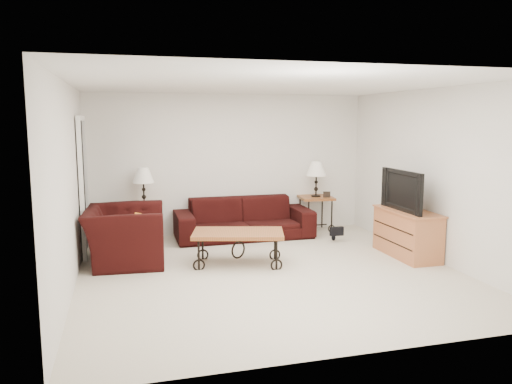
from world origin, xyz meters
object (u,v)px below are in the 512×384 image
at_px(side_table_left, 145,223).
at_px(tv_stand, 407,233).
at_px(armchair, 125,235).
at_px(backpack, 334,227).
at_px(coffee_table, 238,248).
at_px(side_table_right, 316,214).
at_px(lamp_left, 144,186).
at_px(television, 408,190).
at_px(lamp_right, 316,179).
at_px(sofa, 244,218).

xyz_separation_m(side_table_left, tv_stand, (3.77, -1.98, 0.04)).
bearing_deg(armchair, backpack, -78.91).
height_order(coffee_table, armchair, armchair).
bearing_deg(tv_stand, side_table_left, 152.37).
xyz_separation_m(side_table_right, armchair, (-3.43, -1.22, 0.08)).
distance_m(side_table_right, lamp_left, 3.16).
xyz_separation_m(side_table_right, television, (0.66, -1.98, 0.69)).
bearing_deg(lamp_left, tv_stand, -27.63).
height_order(side_table_left, lamp_right, lamp_right).
distance_m(side_table_left, side_table_right, 3.10).
bearing_deg(side_table_right, sofa, -172.75).
relative_size(lamp_left, lamp_right, 0.97).
height_order(tv_stand, television, television).
bearing_deg(lamp_left, sofa, -6.11).
bearing_deg(side_table_left, lamp_right, 0.00).
relative_size(tv_stand, backpack, 2.54).
bearing_deg(coffee_table, side_table_right, 42.64).
height_order(coffee_table, tv_stand, tv_stand).
relative_size(side_table_right, armchair, 0.52).
bearing_deg(sofa, lamp_right, 7.25).
relative_size(lamp_right, coffee_table, 0.51).
bearing_deg(sofa, tv_stand, -40.64).
bearing_deg(lamp_right, backpack, -89.04).
distance_m(side_table_right, tv_stand, 2.09).
bearing_deg(lamp_left, side_table_left, 0.00).
relative_size(television, backpack, 2.27).
bearing_deg(side_table_left, backpack, -14.27).
bearing_deg(side_table_right, television, -71.60).
height_order(side_table_right, tv_stand, tv_stand).
relative_size(coffee_table, tv_stand, 1.08).
bearing_deg(television, sofa, -130.91).
bearing_deg(side_table_right, side_table_left, 180.00).
bearing_deg(coffee_table, side_table_left, 125.14).
height_order(lamp_left, television, television).
relative_size(side_table_right, lamp_left, 1.03).
bearing_deg(backpack, lamp_left, 141.11).
bearing_deg(side_table_left, sofa, -6.11).
bearing_deg(sofa, side_table_left, 173.89).
height_order(side_table_left, side_table_right, side_table_right).
height_order(sofa, television, television).
bearing_deg(tv_stand, lamp_left, 152.37).
relative_size(lamp_right, tv_stand, 0.55).
bearing_deg(backpack, coffee_table, -178.22).
bearing_deg(side_table_left, tv_stand, -27.63).
relative_size(tv_stand, television, 1.12).
bearing_deg(side_table_left, television, -27.76).
distance_m(armchair, tv_stand, 4.17).
bearing_deg(armchair, tv_stand, -96.44).
bearing_deg(side_table_right, coffee_table, -137.36).
height_order(lamp_left, backpack, lamp_left).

